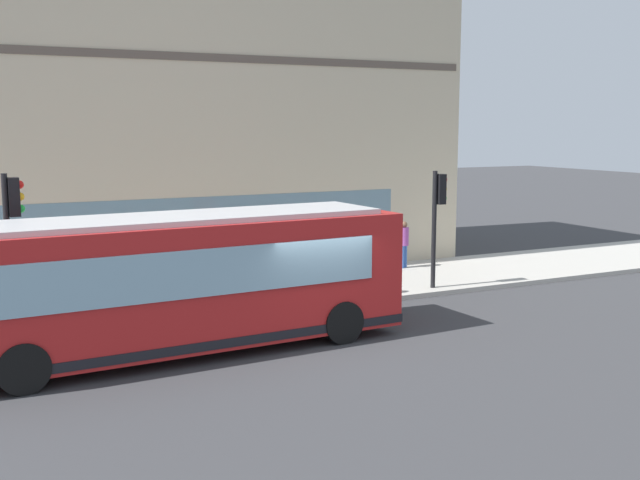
% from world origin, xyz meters
% --- Properties ---
extents(ground, '(120.00, 120.00, 0.00)m').
position_xyz_m(ground, '(0.00, 0.00, 0.00)').
color(ground, '#38383A').
extents(sidewalk_curb, '(4.77, 40.00, 0.15)m').
position_xyz_m(sidewalk_curb, '(4.98, 0.00, 0.07)').
color(sidewalk_curb, '#B2ADA3').
rests_on(sidewalk_curb, ground).
extents(building_corner, '(8.17, 19.12, 12.87)m').
position_xyz_m(building_corner, '(11.43, 0.00, 6.43)').
color(building_corner, beige).
rests_on(building_corner, ground).
extents(city_bus_nearside, '(3.02, 10.15, 3.07)m').
position_xyz_m(city_bus_nearside, '(0.51, 2.93, 1.55)').
color(city_bus_nearside, red).
rests_on(city_bus_nearside, ground).
extents(traffic_light_near_corner, '(0.32, 0.49, 3.53)m').
position_xyz_m(traffic_light_near_corner, '(3.15, -5.73, 2.61)').
color(traffic_light_near_corner, black).
rests_on(traffic_light_near_corner, sidewalk_curb).
extents(traffic_light_down_block, '(0.32, 0.49, 3.78)m').
position_xyz_m(traffic_light_down_block, '(3.23, 6.15, 2.78)').
color(traffic_light_down_block, black).
rests_on(traffic_light_down_block, sidewalk_curb).
extents(fire_hydrant, '(0.35, 0.35, 0.74)m').
position_xyz_m(fire_hydrant, '(6.39, 0.07, 0.51)').
color(fire_hydrant, gold).
rests_on(fire_hydrant, sidewalk_curb).
extents(pedestrian_near_hydrant, '(0.32, 0.32, 1.79)m').
position_xyz_m(pedestrian_near_hydrant, '(6.78, -1.43, 1.18)').
color(pedestrian_near_hydrant, gold).
rests_on(pedestrian_near_hydrant, sidewalk_curb).
extents(pedestrian_near_building_entrance, '(0.32, 0.32, 1.61)m').
position_xyz_m(pedestrian_near_building_entrance, '(6.35, -6.62, 1.07)').
color(pedestrian_near_building_entrance, '#3359A5').
rests_on(pedestrian_near_building_entrance, sidewalk_curb).
extents(pedestrian_walking_along_curb, '(0.32, 0.32, 1.55)m').
position_xyz_m(pedestrian_walking_along_curb, '(3.15, -3.21, 1.03)').
color(pedestrian_walking_along_curb, '#3359A5').
rests_on(pedestrian_walking_along_curb, sidewalk_curb).
extents(newspaper_vending_box, '(0.44, 0.43, 0.90)m').
position_xyz_m(newspaper_vending_box, '(4.37, -3.63, 0.60)').
color(newspaper_vending_box, '#197233').
rests_on(newspaper_vending_box, sidewalk_curb).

